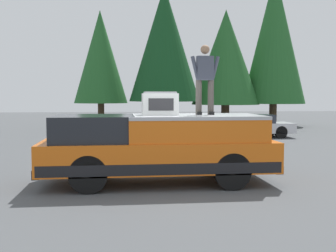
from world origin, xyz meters
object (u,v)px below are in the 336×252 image
Objects in this scene: pickup_truck at (158,147)px; compressor_unit at (160,103)px; parked_car_navy at (139,127)px; person_on_truck_bed at (205,78)px; parked_car_silver at (252,126)px.

compressor_unit is (0.07, -0.05, 1.05)m from pickup_truck.
parked_car_navy is (10.60, 0.02, -0.29)m from pickup_truck.
person_on_truck_bed reaches higher than pickup_truck.
compressor_unit is at bearing 91.27° from person_on_truck_bed.
compressor_unit is 0.20× the size of parked_car_navy.
pickup_truck is at bearing 151.46° from parked_car_silver.
pickup_truck is 3.28× the size of person_on_truck_bed.
parked_car_silver is at bearing -28.54° from pickup_truck.
pickup_truck is 2.04m from person_on_truck_bed.
compressor_unit is at bearing -179.66° from parked_car_navy.
person_on_truck_bed is 11.63m from parked_car_silver.
parked_car_navy is (10.50, 1.17, -1.97)m from person_on_truck_bed.
compressor_unit is at bearing 151.48° from parked_car_silver.
person_on_truck_bed is 0.41× the size of parked_car_silver.
compressor_unit is 0.50× the size of person_on_truck_bed.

